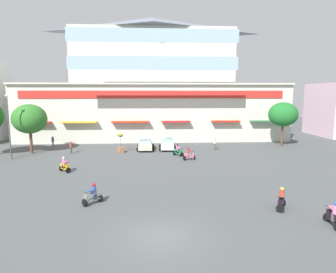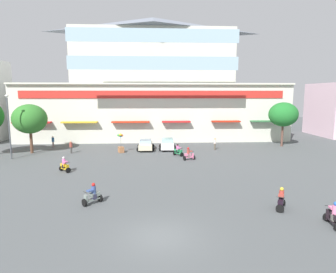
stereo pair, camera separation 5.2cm
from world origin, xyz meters
The scene contains 17 objects.
ground_plane centered at (0.00, 13.00, 0.00)m, with size 128.00×128.00×0.00m, color #4D5253.
colonial_building centered at (0.00, 36.53, 8.66)m, with size 43.66×17.85×20.41m.
plaza_tree_1 centered at (18.62, 26.13, 4.65)m, with size 4.20×3.71×6.42m.
plaza_tree_2 centered at (-15.93, 23.25, 4.44)m, with size 4.29×4.20×6.33m.
parked_car_0 centered at (-1.22, 24.63, 0.71)m, with size 2.43×4.22×1.39m.
parked_car_1 centered at (1.75, 24.58, 0.78)m, with size 2.43×3.93×1.54m.
scooter_rider_1 centered at (-9.02, 13.73, 0.62)m, with size 1.33×1.30×1.53m.
scooter_rider_2 centered at (2.87, 20.48, 0.62)m, with size 1.27×1.38×1.51m.
scooter_rider_3 centered at (10.11, 0.65, 0.63)m, with size 0.70×1.54×1.56m.
scooter_rider_4 centered at (3.91, 18.16, 0.61)m, with size 1.45×0.96×1.51m.
scooter_rider_5 centered at (8.20, 3.35, 0.61)m, with size 1.13×1.46×1.49m.
scooter_rider_6 centered at (-4.58, 5.03, 0.61)m, with size 1.38×1.32×1.51m.
pedestrian_0 centered at (-10.81, 22.81, 0.91)m, with size 0.46×0.46×1.62m.
pedestrian_1 centered at (8.27, 24.06, 0.95)m, with size 0.41×0.41×1.67m.
pedestrian_2 centered at (-14.43, 26.99, 0.95)m, with size 0.49×0.49×1.67m.
streetlamp_near centered at (-16.94, 19.86, 4.36)m, with size 0.40×0.40×7.55m.
balloon_vendor_cart centered at (-4.43, 23.00, 0.91)m, with size 0.92×1.06×2.54m.
Camera 2 is at (-0.45, -14.81, 7.71)m, focal length 31.16 mm.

